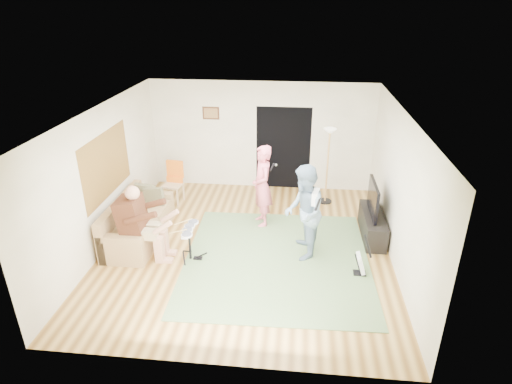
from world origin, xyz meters
TOP-DOWN VIEW (x-y plane):
  - floor at (0.00, 0.00)m, footprint 6.00×6.00m
  - walls at (0.00, 0.00)m, footprint 5.50×6.00m
  - ceiling at (0.00, 0.00)m, footprint 6.00×6.00m
  - window_blinds at (-2.74, 0.20)m, footprint 0.00×2.05m
  - doorway at (0.55, 2.99)m, footprint 2.10×0.00m
  - picture_frame at (-1.25, 2.99)m, footprint 0.42×0.03m
  - area_rug at (0.61, -0.40)m, footprint 3.51×3.72m
  - sofa at (-2.29, 0.11)m, footprint 0.86×2.09m
  - drummer at (-1.86, -0.54)m, footprint 0.95×0.53m
  - drum_kit at (-1.00, -0.54)m, footprint 0.38×0.67m
  - singer at (0.21, 0.99)m, footprint 0.61×0.75m
  - microphone at (0.41, 0.99)m, footprint 0.06×0.06m
  - guitarist at (1.08, -0.17)m, footprint 0.74×0.92m
  - guitar_held at (1.28, -0.17)m, footprint 0.23×0.61m
  - guitar_spare at (2.12, -0.70)m, footprint 0.29×0.26m
  - torchiere_lamp at (1.62, 2.23)m, footprint 0.32×0.32m
  - dining_chair at (-1.99, 1.85)m, footprint 0.48×0.50m
  - tv_cabinet at (2.50, 0.69)m, footprint 0.40×1.40m
  - television at (2.45, 0.69)m, footprint 0.06×1.01m

SIDE VIEW (x-z plane):
  - floor at x=0.00m, z-range 0.00..0.00m
  - area_rug at x=0.61m, z-range 0.00..0.02m
  - guitar_spare at x=2.12m, z-range -0.17..0.63m
  - tv_cabinet at x=2.50m, z-range 0.00..0.50m
  - sofa at x=-2.29m, z-range -0.14..0.70m
  - drum_kit at x=-1.00m, z-range -0.04..0.65m
  - dining_chair at x=-1.99m, z-range -0.14..0.85m
  - drummer at x=-1.86m, z-range -0.16..1.29m
  - television at x=2.45m, z-range 0.52..1.18m
  - singer at x=0.21m, z-range 0.00..1.77m
  - guitarist at x=1.08m, z-range 0.00..1.81m
  - doorway at x=0.55m, z-range 0.00..2.10m
  - guitar_held at x=1.28m, z-range 1.10..1.36m
  - torchiere_lamp at x=1.62m, z-range 0.34..2.15m
  - microphone at x=0.41m, z-range 1.20..1.44m
  - walls at x=0.00m, z-range 0.00..2.70m
  - window_blinds at x=-2.74m, z-range 0.53..2.58m
  - picture_frame at x=-1.25m, z-range 1.74..2.06m
  - ceiling at x=0.00m, z-range 2.70..2.70m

